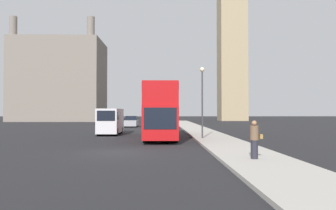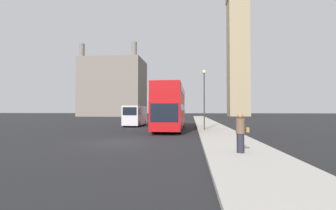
# 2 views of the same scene
# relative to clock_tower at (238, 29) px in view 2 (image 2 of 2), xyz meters

# --- Properties ---
(ground_plane) EXTENTS (300.00, 300.00, 0.00)m
(ground_plane) POSITION_rel_clock_tower_xyz_m (-20.32, -65.18, -30.03)
(ground_plane) COLOR black
(sidewalk_strip) EXTENTS (3.31, 120.00, 0.15)m
(sidewalk_strip) POSITION_rel_clock_tower_xyz_m (-13.66, -65.18, -29.95)
(sidewalk_strip) COLOR #ADA89E
(sidewalk_strip) RESTS_ON ground_plane
(clock_tower) EXTENTS (7.19, 7.36, 58.45)m
(clock_tower) POSITION_rel_clock_tower_xyz_m (0.00, 0.00, 0.00)
(clock_tower) COLOR tan
(clock_tower) RESTS_ON ground_plane
(building_block_distant) EXTENTS (20.36, 14.09, 23.58)m
(building_block_distant) POSITION_rel_clock_tower_xyz_m (-42.54, -3.69, -20.31)
(building_block_distant) COLOR slate
(building_block_distant) RESTS_ON ground_plane
(red_double_decker_bus) EXTENTS (2.50, 11.12, 4.30)m
(red_double_decker_bus) POSITION_rel_clock_tower_xyz_m (-17.98, -55.88, -27.62)
(red_double_decker_bus) COLOR #B71114
(red_double_decker_bus) RESTS_ON ground_plane
(white_van) EXTENTS (1.94, 5.32, 2.50)m
(white_van) POSITION_rel_clock_tower_xyz_m (-22.87, -51.17, -28.69)
(white_van) COLOR silver
(white_van) RESTS_ON ground_plane
(pedestrian) EXTENTS (0.53, 0.37, 1.67)m
(pedestrian) POSITION_rel_clock_tower_xyz_m (-13.82, -68.74, -29.05)
(pedestrian) COLOR #23232D
(pedestrian) RESTS_ON sidewalk_strip
(street_lamp) EXTENTS (0.36, 0.36, 5.57)m
(street_lamp) POSITION_rel_clock_tower_xyz_m (-14.71, -57.38, -26.21)
(street_lamp) COLOR #38383D
(street_lamp) RESTS_ON sidewalk_strip
(parked_sedan) EXTENTS (1.75, 4.47, 1.61)m
(parked_sedan) POSITION_rel_clock_tower_xyz_m (-22.38, -34.67, -29.30)
(parked_sedan) COLOR #99999E
(parked_sedan) RESTS_ON ground_plane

